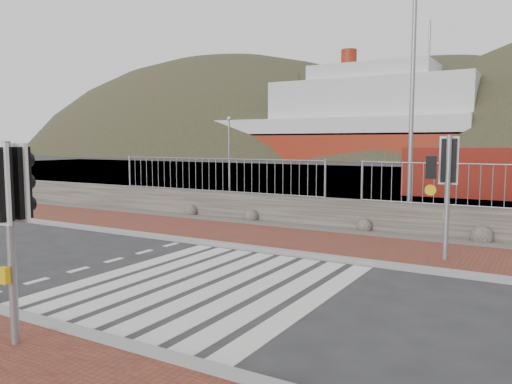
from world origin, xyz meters
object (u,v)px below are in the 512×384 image
Objects in this scene: traffic_signal_far at (446,171)px; shipping_container at (467,172)px; ferry at (332,126)px; traffic_signal_near at (9,201)px; streetlight at (417,90)px.

shipping_container is (-1.54, 15.11, -0.84)m from traffic_signal_far.
ferry is 75.66m from traffic_signal_near.
traffic_signal_near is (24.24, -71.59, -3.42)m from ferry.
ferry is 8.53× the size of shipping_container.
ferry reaches higher than streetlight.
streetlight reaches higher than shipping_container.
ferry is 18.51× the size of traffic_signal_near.
ferry is at bearing -74.78° from traffic_signal_far.
traffic_signal_near is at bearing -110.54° from streetlight.
traffic_signal_near is 0.95× the size of traffic_signal_far.
ferry is at bearing 104.91° from traffic_signal_near.
shipping_container is at bearing 80.27° from streetlight.
traffic_signal_far is 0.49× the size of shipping_container.
shipping_container is at bearing 80.21° from traffic_signal_near.
traffic_signal_far is 4.90m from streetlight.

